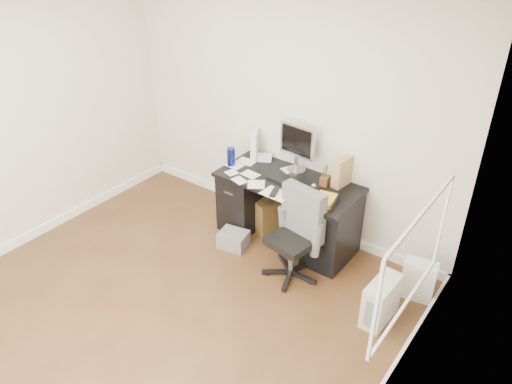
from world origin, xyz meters
TOP-DOWN VIEW (x-y plane):
  - ground at (0.00, 0.00)m, footprint 4.00×4.00m
  - room_shell at (0.03, 0.03)m, footprint 4.02×4.02m
  - desk at (0.30, 1.65)m, footprint 1.50×0.70m
  - loose_papers at (0.10, 1.60)m, footprint 1.10×0.60m
  - lcd_monitor at (0.25, 1.88)m, footprint 0.45×0.29m
  - keyboard at (0.28, 1.60)m, footprint 0.39×0.16m
  - computer_mouse at (0.60, 1.66)m, footprint 0.08×0.08m
  - travel_mug at (-0.39, 1.57)m, footprint 0.11×0.11m
  - white_binder at (-0.29, 1.87)m, footprint 0.24×0.29m
  - magazine_file at (0.78, 1.90)m, footprint 0.16×0.27m
  - pen_cup at (0.65, 1.78)m, footprint 0.11×0.11m
  - yellow_book at (0.82, 1.51)m, footprint 0.24×0.28m
  - paper_remote at (0.36, 1.35)m, footprint 0.30×0.24m
  - office_chair at (0.67, 1.17)m, footprint 0.61×0.61m
  - pc_tower at (1.64, 1.13)m, footprint 0.21×0.43m
  - shopping_bag at (1.80, 1.60)m, footprint 0.33×0.26m
  - wicker_basket at (-0.03, 1.75)m, footprint 0.51×0.51m
  - desk_printer at (-0.09, 1.20)m, footprint 0.34×0.30m

SIDE VIEW (x-z plane):
  - ground at x=0.00m, z-range 0.00..0.00m
  - desk_printer at x=-0.09m, z-range 0.00..0.18m
  - wicker_basket at x=-0.03m, z-range 0.00..0.40m
  - shopping_bag at x=1.80m, z-range 0.00..0.41m
  - pc_tower at x=1.64m, z-range 0.00..0.42m
  - desk at x=0.30m, z-range 0.02..0.77m
  - office_chair at x=0.67m, z-range 0.00..0.94m
  - loose_papers at x=0.10m, z-range 0.75..0.75m
  - keyboard at x=0.28m, z-range 0.75..0.77m
  - paper_remote at x=0.36m, z-range 0.75..0.77m
  - yellow_book at x=0.82m, z-range 0.75..0.79m
  - computer_mouse at x=0.60m, z-range 0.75..0.81m
  - travel_mug at x=-0.39m, z-range 0.75..0.95m
  - pen_cup at x=0.65m, z-range 0.75..0.99m
  - magazine_file at x=0.78m, z-range 0.75..1.05m
  - white_binder at x=-0.29m, z-range 0.75..1.06m
  - lcd_monitor at x=0.25m, z-range 0.75..1.29m
  - room_shell at x=0.03m, z-range 0.30..3.01m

